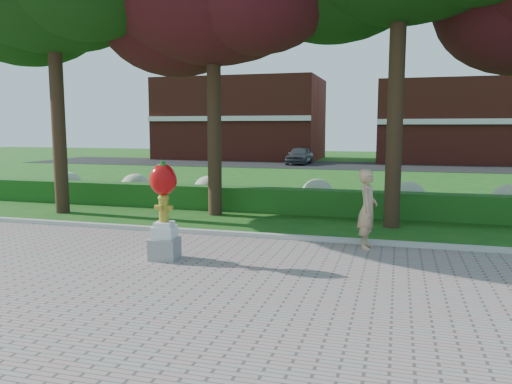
# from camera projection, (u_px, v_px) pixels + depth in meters

# --- Properties ---
(ground) EXTENTS (100.00, 100.00, 0.00)m
(ground) POSITION_uv_depth(u_px,v_px,m) (203.00, 270.00, 9.83)
(ground) COLOR #164E13
(ground) RESTS_ON ground
(walkway) EXTENTS (40.00, 14.00, 0.04)m
(walkway) POSITION_uv_depth(u_px,v_px,m) (79.00, 360.00, 6.02)
(walkway) COLOR gray
(walkway) RESTS_ON ground
(curb) EXTENTS (40.00, 0.18, 0.15)m
(curb) POSITION_uv_depth(u_px,v_px,m) (247.00, 235.00, 12.69)
(curb) COLOR #ADADA5
(curb) RESTS_ON ground
(lawn_hedge) EXTENTS (24.00, 0.70, 0.80)m
(lawn_hedge) POSITION_uv_depth(u_px,v_px,m) (283.00, 200.00, 16.46)
(lawn_hedge) COLOR #164213
(lawn_hedge) RESTS_ON ground
(hydrangea_row) EXTENTS (20.10, 1.10, 0.99)m
(hydrangea_row) POSITION_uv_depth(u_px,v_px,m) (305.00, 193.00, 17.24)
(hydrangea_row) COLOR #9BA37C
(hydrangea_row) RESTS_ON ground
(street) EXTENTS (50.00, 8.00, 0.02)m
(street) POSITION_uv_depth(u_px,v_px,m) (346.00, 165.00, 36.53)
(street) COLOR black
(street) RESTS_ON ground
(building_left) EXTENTS (14.00, 8.00, 7.00)m
(building_left) POSITION_uv_depth(u_px,v_px,m) (241.00, 119.00, 44.52)
(building_left) COLOR maroon
(building_left) RESTS_ON ground
(building_right) EXTENTS (12.00, 8.00, 6.40)m
(building_right) POSITION_uv_depth(u_px,v_px,m) (457.00, 122.00, 39.66)
(building_right) COLOR maroon
(building_right) RESTS_ON ground
(hydrant_sculpture) EXTENTS (0.62, 0.62, 2.07)m
(hydrant_sculpture) POSITION_uv_depth(u_px,v_px,m) (164.00, 208.00, 10.41)
(hydrant_sculpture) COLOR gray
(hydrant_sculpture) RESTS_ON walkway
(woman) EXTENTS (0.48, 0.69, 1.83)m
(woman) POSITION_uv_depth(u_px,v_px,m) (368.00, 209.00, 11.38)
(woman) COLOR tan
(woman) RESTS_ON walkway
(parked_car) EXTENTS (1.68, 3.90, 1.31)m
(parked_car) POSITION_uv_depth(u_px,v_px,m) (300.00, 155.00, 37.69)
(parked_car) COLOR #43454B
(parked_car) RESTS_ON street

